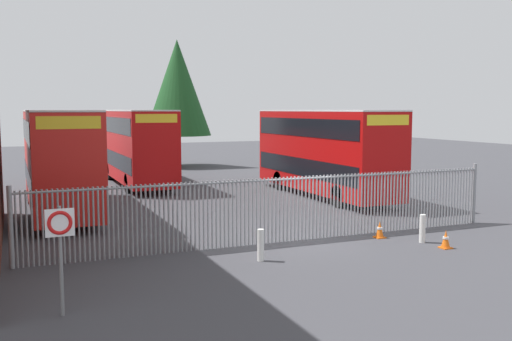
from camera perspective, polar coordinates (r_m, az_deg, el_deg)
ground_plane at (r=27.07m, az=-3.31°, el=-3.39°), size 100.00×100.00×0.00m
palisade_fence at (r=19.29m, az=2.54°, el=-3.67°), size 16.85×0.14×2.35m
double_decker_bus_near_gate at (r=26.10m, az=-18.98°, el=1.30°), size 2.54×10.81×4.42m
double_decker_bus_behind_fence_left at (r=29.59m, az=6.76°, el=2.11°), size 2.54×10.81×4.42m
double_decker_bus_behind_fence_right at (r=34.70m, az=-11.82°, el=2.60°), size 2.54×10.81×4.42m
bollard_near_left at (r=17.02m, az=0.47°, el=-7.41°), size 0.20×0.20×0.95m
bollard_center_front at (r=20.11m, az=16.18°, el=-5.55°), size 0.20×0.20×0.95m
traffic_cone_by_gate at (r=19.55m, az=18.30°, el=-6.51°), size 0.34×0.34×0.59m
traffic_cone_mid_forecourt at (r=20.50m, az=12.17°, el=-5.76°), size 0.34×0.34×0.59m
speed_limit_sign_post at (r=12.99m, az=-18.85°, el=-6.09°), size 0.60×0.14×2.40m
tree_tall_back at (r=45.24m, az=-7.79°, el=8.13°), size 5.15×5.15×9.81m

